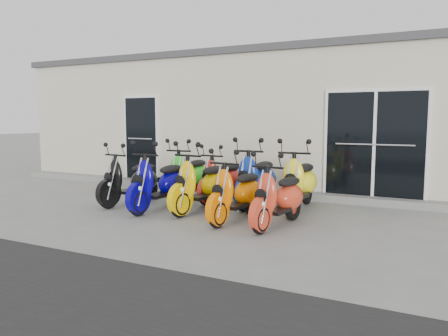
{
  "coord_description": "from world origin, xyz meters",
  "views": [
    {
      "loc": [
        3.83,
        -7.02,
        1.72
      ],
      "look_at": [
        0.0,
        0.6,
        0.75
      ],
      "focal_mm": 35.0,
      "sensor_mm": 36.0,
      "label": 1
    }
  ],
  "objects_px": {
    "scooter_back_blue": "(257,171)",
    "scooter_back_yellow": "(300,174)",
    "scooter_front_blue": "(159,175)",
    "scooter_front_orange_b": "(237,184)",
    "scooter_front_red": "(279,189)",
    "scooter_front_black": "(131,173)",
    "scooter_back_green": "(189,168)",
    "scooter_back_red": "(222,172)",
    "scooter_front_orange_a": "(202,176)"
  },
  "relations": [
    {
      "from": "scooter_back_red",
      "to": "scooter_back_blue",
      "type": "xyz_separation_m",
      "value": [
        0.83,
        -0.11,
        0.08
      ]
    },
    {
      "from": "scooter_front_orange_a",
      "to": "scooter_front_orange_b",
      "type": "relative_size",
      "value": 1.06
    },
    {
      "from": "scooter_back_red",
      "to": "scooter_back_yellow",
      "type": "distance_m",
      "value": 1.7
    },
    {
      "from": "scooter_front_orange_a",
      "to": "scooter_back_blue",
      "type": "relative_size",
      "value": 0.96
    },
    {
      "from": "scooter_back_yellow",
      "to": "scooter_front_blue",
      "type": "bearing_deg",
      "value": -155.46
    },
    {
      "from": "scooter_back_red",
      "to": "scooter_back_blue",
      "type": "distance_m",
      "value": 0.84
    },
    {
      "from": "scooter_front_orange_b",
      "to": "scooter_back_blue",
      "type": "relative_size",
      "value": 0.91
    },
    {
      "from": "scooter_back_green",
      "to": "scooter_back_blue",
      "type": "bearing_deg",
      "value": -3.31
    },
    {
      "from": "scooter_back_red",
      "to": "scooter_back_yellow",
      "type": "bearing_deg",
      "value": 2.46
    },
    {
      "from": "scooter_front_orange_b",
      "to": "scooter_back_green",
      "type": "bearing_deg",
      "value": 148.22
    },
    {
      "from": "scooter_back_blue",
      "to": "scooter_back_yellow",
      "type": "distance_m",
      "value": 0.87
    },
    {
      "from": "scooter_front_blue",
      "to": "scooter_front_red",
      "type": "bearing_deg",
      "value": -2.95
    },
    {
      "from": "scooter_back_green",
      "to": "scooter_back_red",
      "type": "relative_size",
      "value": 1.09
    },
    {
      "from": "scooter_back_yellow",
      "to": "scooter_front_red",
      "type": "bearing_deg",
      "value": -88.74
    },
    {
      "from": "scooter_front_orange_a",
      "to": "scooter_front_orange_b",
      "type": "xyz_separation_m",
      "value": [
        0.89,
        -0.4,
        -0.04
      ]
    },
    {
      "from": "scooter_back_blue",
      "to": "scooter_back_yellow",
      "type": "height_order",
      "value": "scooter_back_blue"
    },
    {
      "from": "scooter_front_black",
      "to": "scooter_back_yellow",
      "type": "height_order",
      "value": "scooter_back_yellow"
    },
    {
      "from": "scooter_front_orange_a",
      "to": "scooter_back_green",
      "type": "height_order",
      "value": "scooter_front_orange_a"
    },
    {
      "from": "scooter_front_blue",
      "to": "scooter_front_orange_b",
      "type": "bearing_deg",
      "value": -3.71
    },
    {
      "from": "scooter_back_green",
      "to": "scooter_back_yellow",
      "type": "bearing_deg",
      "value": -2.73
    },
    {
      "from": "scooter_back_red",
      "to": "scooter_back_yellow",
      "type": "xyz_separation_m",
      "value": [
        1.7,
        -0.11,
        0.08
      ]
    },
    {
      "from": "scooter_front_red",
      "to": "scooter_back_green",
      "type": "xyz_separation_m",
      "value": [
        -2.55,
        1.44,
        0.04
      ]
    },
    {
      "from": "scooter_front_orange_b",
      "to": "scooter_back_blue",
      "type": "distance_m",
      "value": 1.37
    },
    {
      "from": "scooter_front_black",
      "to": "scooter_back_green",
      "type": "distance_m",
      "value": 1.26
    },
    {
      "from": "scooter_back_green",
      "to": "scooter_back_blue",
      "type": "xyz_separation_m",
      "value": [
        1.59,
        -0.04,
        0.03
      ]
    },
    {
      "from": "scooter_front_red",
      "to": "scooter_back_yellow",
      "type": "distance_m",
      "value": 1.41
    },
    {
      "from": "scooter_front_orange_b",
      "to": "scooter_back_red",
      "type": "height_order",
      "value": "scooter_front_orange_b"
    },
    {
      "from": "scooter_back_green",
      "to": "scooter_back_red",
      "type": "height_order",
      "value": "scooter_back_green"
    },
    {
      "from": "scooter_back_green",
      "to": "scooter_back_yellow",
      "type": "distance_m",
      "value": 2.46
    },
    {
      "from": "scooter_front_blue",
      "to": "scooter_front_orange_b",
      "type": "height_order",
      "value": "scooter_front_blue"
    },
    {
      "from": "scooter_front_orange_a",
      "to": "scooter_back_yellow",
      "type": "distance_m",
      "value": 1.84
    },
    {
      "from": "scooter_front_red",
      "to": "scooter_front_blue",
      "type": "bearing_deg",
      "value": -176.7
    },
    {
      "from": "scooter_front_blue",
      "to": "scooter_back_green",
      "type": "xyz_separation_m",
      "value": [
        -0.1,
        1.22,
        -0.01
      ]
    },
    {
      "from": "scooter_front_orange_a",
      "to": "scooter_back_red",
      "type": "xyz_separation_m",
      "value": [
        -0.13,
        1.07,
        -0.06
      ]
    },
    {
      "from": "scooter_front_orange_a",
      "to": "scooter_back_red",
      "type": "distance_m",
      "value": 1.08
    },
    {
      "from": "scooter_front_red",
      "to": "scooter_back_red",
      "type": "distance_m",
      "value": 2.34
    },
    {
      "from": "scooter_front_orange_b",
      "to": "scooter_front_red",
      "type": "distance_m",
      "value": 0.76
    },
    {
      "from": "scooter_front_orange_b",
      "to": "scooter_front_blue",
      "type": "bearing_deg",
      "value": -179.64
    },
    {
      "from": "scooter_front_blue",
      "to": "scooter_back_blue",
      "type": "distance_m",
      "value": 1.9
    },
    {
      "from": "scooter_front_red",
      "to": "scooter_back_yellow",
      "type": "height_order",
      "value": "scooter_back_yellow"
    },
    {
      "from": "scooter_front_black",
      "to": "scooter_front_blue",
      "type": "relative_size",
      "value": 0.95
    },
    {
      "from": "scooter_front_black",
      "to": "scooter_back_yellow",
      "type": "relative_size",
      "value": 0.92
    },
    {
      "from": "scooter_front_orange_b",
      "to": "scooter_back_green",
      "type": "xyz_separation_m",
      "value": [
        -1.79,
        1.39,
        0.04
      ]
    },
    {
      "from": "scooter_front_blue",
      "to": "scooter_back_yellow",
      "type": "bearing_deg",
      "value": 28.79
    },
    {
      "from": "scooter_back_green",
      "to": "scooter_front_blue",
      "type": "bearing_deg",
      "value": -87.01
    },
    {
      "from": "scooter_front_orange_b",
      "to": "scooter_back_blue",
      "type": "xyz_separation_m",
      "value": [
        -0.2,
        1.35,
        0.06
      ]
    },
    {
      "from": "scooter_front_orange_a",
      "to": "scooter_back_red",
      "type": "height_order",
      "value": "scooter_front_orange_a"
    },
    {
      "from": "scooter_front_red",
      "to": "scooter_back_blue",
      "type": "distance_m",
      "value": 1.7
    },
    {
      "from": "scooter_front_black",
      "to": "scooter_front_blue",
      "type": "distance_m",
      "value": 0.88
    },
    {
      "from": "scooter_front_black",
      "to": "scooter_front_red",
      "type": "bearing_deg",
      "value": -0.34
    }
  ]
}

